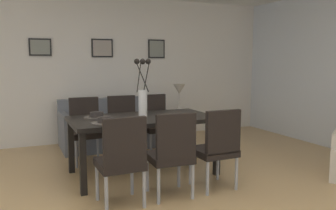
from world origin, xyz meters
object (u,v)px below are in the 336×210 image
object	(u,v)px
bowl_near_left	(105,119)
dining_chair_far_right	(123,123)
dining_table	(143,123)
framed_picture_left	(40,47)
dining_chair_near_right	(86,126)
side_table	(179,126)
dining_chair_mid_right	(156,121)
dining_chair_mid_left	(217,145)
centerpiece_vase	(143,95)
bowl_near_right	(97,114)
table_lamp	(179,92)
sofa	(113,129)
framed_picture_center	(102,48)
dining_chair_far_left	(172,151)
dining_chair_near_left	(122,157)
framed_picture_right	(156,49)

from	to	relation	value
bowl_near_left	dining_chair_far_right	bearing A→B (deg)	63.69
dining_table	framed_picture_left	world-z (taller)	framed_picture_left
dining_chair_near_right	side_table	size ratio (longest dim) A/B	1.77
dining_chair_mid_right	dining_chair_mid_left	bearing A→B (deg)	-88.43
dining_table	bowl_near_left	world-z (taller)	bowl_near_left
centerpiece_vase	bowl_near_right	world-z (taller)	centerpiece_vase
dining_chair_near_right	table_lamp	bearing A→B (deg)	20.33
sofa	dining_chair_near_right	bearing A→B (deg)	-128.02
dining_table	sofa	world-z (taller)	sofa
dining_chair_mid_left	framed_picture_center	size ratio (longest dim) A/B	2.41
dining_chair_far_left	dining_table	bearing A→B (deg)	90.35
dining_chair_near_left	framed_picture_left	size ratio (longest dim) A/B	2.58
dining_chair_near_left	bowl_near_left	world-z (taller)	dining_chair_near_left
bowl_near_right	dining_chair_mid_left	bearing A→B (deg)	-44.16
bowl_near_right	framed_picture_center	xyz separation A→B (m)	(0.54, 1.89, 0.89)
side_table	table_lamp	bearing A→B (deg)	0.00
dining_chair_near_left	bowl_near_right	size ratio (longest dim) A/B	5.41
bowl_near_right	side_table	world-z (taller)	bowl_near_right
framed_picture_right	dining_chair_near_right	bearing A→B (deg)	-142.27
framed_picture_center	framed_picture_right	distance (m)	1.04
dining_chair_near_right	sofa	world-z (taller)	dining_chair_near_right
dining_chair_near_right	framed_picture_left	distance (m)	1.77
dining_chair_near_left	table_lamp	distance (m)	3.05
dining_chair_near_left	dining_chair_near_right	bearing A→B (deg)	90.47
dining_table	framed_picture_center	xyz separation A→B (m)	(0.00, 2.11, 1.01)
sofa	framed_picture_left	size ratio (longest dim) A/B	4.83
table_lamp	dining_chair_mid_right	bearing A→B (deg)	-137.52
bowl_near_right	sofa	distance (m)	1.60
dining_chair_near_left	framed_picture_right	distance (m)	3.59
centerpiece_vase	table_lamp	xyz separation A→B (m)	(1.25, 1.54, -0.13)
bowl_near_left	framed_picture_right	distance (m)	2.95
dining_chair_far_right	table_lamp	xyz separation A→B (m)	(1.25, 0.65, 0.38)
dining_chair_mid_left	sofa	bearing A→B (deg)	102.13
dining_chair_far_left	side_table	xyz separation A→B (m)	(1.25, 2.42, -0.25)
dining_chair_near_left	dining_chair_near_right	size ratio (longest dim) A/B	1.00
dining_chair_near_left	table_lamp	bearing A→B (deg)	53.53
dining_chair_near_right	bowl_near_left	bearing A→B (deg)	-89.05
centerpiece_vase	framed_picture_left	bearing A→B (deg)	116.36
dining_chair_mid_right	sofa	bearing A→B (deg)	122.77
dining_chair_mid_left	dining_table	bearing A→B (deg)	123.45
dining_table	dining_chair_mid_right	xyz separation A→B (m)	(0.52, 0.87, -0.15)
dining_chair_mid_left	framed_picture_left	world-z (taller)	framed_picture_left
dining_chair_near_left	dining_chair_far_left	size ratio (longest dim) A/B	1.00
dining_chair_mid_right	framed_picture_left	world-z (taller)	framed_picture_left
dining_table	bowl_near_left	bearing A→B (deg)	-158.21
dining_chair_near_right	dining_chair_far_right	xyz separation A→B (m)	(0.56, 0.02, 0.00)
dining_chair_far_right	bowl_near_left	size ratio (longest dim) A/B	5.41
sofa	table_lamp	xyz separation A→B (m)	(1.22, -0.08, 0.61)
dining_chair_far_left	sofa	xyz separation A→B (m)	(0.03, 2.50, -0.23)
dining_chair_mid_left	framed_picture_left	bearing A→B (deg)	118.49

